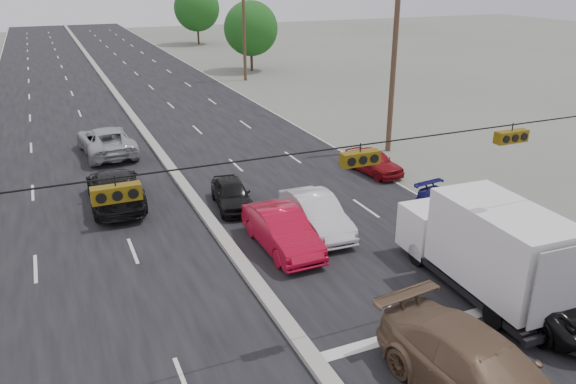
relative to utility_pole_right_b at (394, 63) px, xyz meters
name	(u,v)px	position (x,y,z in m)	size (l,w,h in m)	color
ground	(304,351)	(-12.50, -15.00, -5.11)	(200.00, 200.00, 0.00)	#606356
road_surface	(131,115)	(-12.50, 15.00, -5.11)	(20.00, 160.00, 0.02)	black
center_median	(131,114)	(-12.50, 15.00, -5.01)	(0.50, 160.00, 0.20)	gray
utility_pole_right_b	(394,63)	(0.00, 0.00, 0.00)	(1.60, 0.30, 10.00)	#422D1E
utility_pole_right_c	(244,26)	(0.00, 25.00, 0.00)	(1.60, 0.30, 10.00)	#422D1E
traffic_signals	(357,157)	(-11.10, -15.00, 0.39)	(25.00, 0.30, 0.54)	black
tree_right_mid	(251,28)	(2.50, 30.00, -0.77)	(5.60, 5.60, 7.14)	#382619
tree_right_far	(197,8)	(3.50, 55.00, -0.15)	(6.40, 6.40, 8.16)	#382619
box_truck	(485,246)	(-5.83, -14.44, -3.46)	(2.51, 6.44, 3.22)	black
tan_sedan	(482,376)	(-9.50, -18.59, -4.24)	(2.43, 5.99, 1.74)	brown
red_sedan	(282,231)	(-10.65, -9.06, -4.35)	(1.60, 4.60, 1.52)	#B70B27
black_suv	(535,282)	(-4.96, -15.84, -4.25)	(2.84, 6.16, 1.71)	black
queue_car_a	(232,194)	(-11.10, -4.42, -4.48)	(1.48, 3.69, 1.26)	black
queue_car_b	(316,214)	(-8.78, -8.18, -4.36)	(1.59, 4.55, 1.50)	silver
queue_car_d	(463,210)	(-2.90, -10.05, -4.47)	(1.80, 4.42, 1.28)	navy
queue_car_e	(373,162)	(-2.90, -3.04, -4.48)	(1.49, 3.70, 1.26)	maroon
oncoming_near	(115,188)	(-15.82, -2.09, -4.30)	(2.27, 5.58, 1.62)	black
oncoming_far	(106,141)	(-15.25, 5.88, -4.31)	(2.64, 5.74, 1.59)	#A1A3A9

